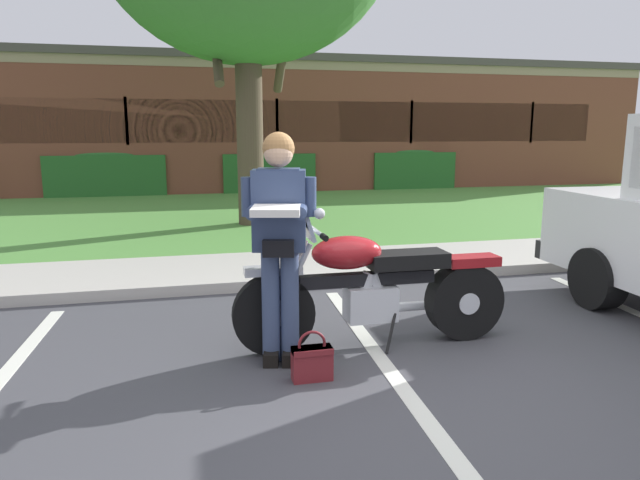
# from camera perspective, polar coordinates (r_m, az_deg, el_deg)

# --- Properties ---
(ground_plane) EXTENTS (140.00, 140.00, 0.00)m
(ground_plane) POSITION_cam_1_polar(r_m,az_deg,el_deg) (4.02, 9.65, -14.54)
(ground_plane) COLOR #424247
(curb_strip) EXTENTS (60.00, 0.20, 0.12)m
(curb_strip) POSITION_cam_1_polar(r_m,az_deg,el_deg) (6.45, 0.10, -4.01)
(curb_strip) COLOR #B7B2A8
(curb_strip) RESTS_ON ground
(concrete_walk) EXTENTS (60.00, 1.50, 0.08)m
(concrete_walk) POSITION_cam_1_polar(r_m,az_deg,el_deg) (7.26, -1.48, -2.49)
(concrete_walk) COLOR #B7B2A8
(concrete_walk) RESTS_ON ground
(grass_lawn) EXTENTS (60.00, 7.89, 0.06)m
(grass_lawn) POSITION_cam_1_polar(r_m,az_deg,el_deg) (11.82, -6.26, 2.58)
(grass_lawn) COLOR #518E3D
(grass_lawn) RESTS_ON ground
(stall_stripe_1) EXTENTS (0.34, 4.40, 0.01)m
(stall_stripe_1) POSITION_cam_1_polar(r_m,az_deg,el_deg) (4.16, 7.55, -13.52)
(stall_stripe_1) COLOR silver
(stall_stripe_1) RESTS_ON ground
(motorcycle) EXTENTS (2.24, 0.82, 1.26)m
(motorcycle) POSITION_cam_1_polar(r_m,az_deg,el_deg) (4.62, 6.23, -4.59)
(motorcycle) COLOR black
(motorcycle) RESTS_ON ground
(rider_person) EXTENTS (0.53, 0.63, 1.70)m
(rider_person) POSITION_cam_1_polar(r_m,az_deg,el_deg) (4.13, -4.08, 0.97)
(rider_person) COLOR black
(rider_person) RESTS_ON ground
(handbag) EXTENTS (0.28, 0.13, 0.36)m
(handbag) POSITION_cam_1_polar(r_m,az_deg,el_deg) (4.06, -0.80, -11.87)
(handbag) COLOR maroon
(handbag) RESTS_ON ground
(hedge_center_left) EXTENTS (2.98, 0.90, 1.24)m
(hedge_center_left) POSITION_cam_1_polar(r_m,az_deg,el_deg) (16.02, -20.40, 6.35)
(hedge_center_left) COLOR #286028
(hedge_center_left) RESTS_ON ground
(hedge_center_right) EXTENTS (2.52, 0.90, 1.24)m
(hedge_center_right) POSITION_cam_1_polar(r_m,az_deg,el_deg) (16.08, -5.22, 6.99)
(hedge_center_right) COLOR #286028
(hedge_center_right) RESTS_ON ground
(hedge_right) EXTENTS (2.47, 0.90, 1.24)m
(hedge_right) POSITION_cam_1_polar(r_m,az_deg,el_deg) (17.21, 8.92, 7.16)
(hedge_right) COLOR #286028
(hedge_right) RESTS_ON ground
(brick_building) EXTENTS (22.91, 11.97, 3.76)m
(brick_building) POSITION_cam_1_polar(r_m,az_deg,el_deg) (21.58, -6.88, 11.19)
(brick_building) COLOR brown
(brick_building) RESTS_ON ground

